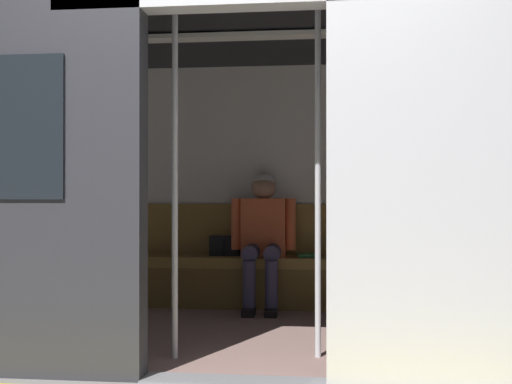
{
  "coord_description": "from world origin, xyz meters",
  "views": [
    {
      "loc": [
        -0.53,
        3.45,
        0.96
      ],
      "look_at": [
        0.04,
        -1.3,
        0.99
      ],
      "focal_mm": 47.43,
      "sensor_mm": 36.0,
      "label": 1
    }
  ],
  "objects_px": {
    "book": "(306,255)",
    "grab_pole_door": "(175,180)",
    "person_seated": "(263,231)",
    "bench_seat": "(275,269)",
    "grab_pole_far": "(318,180)",
    "train_car": "(252,119)",
    "handbag": "(225,246)"
  },
  "relations": [
    {
      "from": "person_seated",
      "to": "grab_pole_far",
      "type": "bearing_deg",
      "value": 106.91
    },
    {
      "from": "train_car",
      "to": "handbag",
      "type": "height_order",
      "value": "train_car"
    },
    {
      "from": "handbag",
      "to": "grab_pole_door",
      "type": "relative_size",
      "value": 0.12
    },
    {
      "from": "bench_seat",
      "to": "grab_pole_door",
      "type": "relative_size",
      "value": 1.6
    },
    {
      "from": "bench_seat",
      "to": "book",
      "type": "bearing_deg",
      "value": -175.32
    },
    {
      "from": "book",
      "to": "grab_pole_door",
      "type": "distance_m",
      "value": 2.1
    },
    {
      "from": "train_car",
      "to": "book",
      "type": "xyz_separation_m",
      "value": [
        -0.33,
        -1.1,
        -1.05
      ]
    },
    {
      "from": "bench_seat",
      "to": "handbag",
      "type": "relative_size",
      "value": 13.03
    },
    {
      "from": "grab_pole_door",
      "to": "bench_seat",
      "type": "bearing_deg",
      "value": -102.6
    },
    {
      "from": "handbag",
      "to": "grab_pole_far",
      "type": "xyz_separation_m",
      "value": [
        -0.86,
        1.81,
        0.53
      ]
    },
    {
      "from": "train_car",
      "to": "bench_seat",
      "type": "bearing_deg",
      "value": -93.24
    },
    {
      "from": "person_seated",
      "to": "book",
      "type": "xyz_separation_m",
      "value": [
        -0.36,
        -0.07,
        -0.21
      ]
    },
    {
      "from": "person_seated",
      "to": "bench_seat",
      "type": "bearing_deg",
      "value": -150.71
    },
    {
      "from": "book",
      "to": "person_seated",
      "type": "bearing_deg",
      "value": 2.64
    },
    {
      "from": "train_car",
      "to": "person_seated",
      "type": "bearing_deg",
      "value": -88.1
    },
    {
      "from": "person_seated",
      "to": "handbag",
      "type": "distance_m",
      "value": 0.39
    },
    {
      "from": "grab_pole_door",
      "to": "grab_pole_far",
      "type": "xyz_separation_m",
      "value": [
        -0.84,
        -0.13,
        0.0
      ]
    },
    {
      "from": "handbag",
      "to": "grab_pole_far",
      "type": "distance_m",
      "value": 2.08
    },
    {
      "from": "bench_seat",
      "to": "handbag",
      "type": "bearing_deg",
      "value": -9.31
    },
    {
      "from": "person_seated",
      "to": "train_car",
      "type": "bearing_deg",
      "value": 91.9
    },
    {
      "from": "handbag",
      "to": "book",
      "type": "distance_m",
      "value": 0.71
    },
    {
      "from": "book",
      "to": "grab_pole_door",
      "type": "height_order",
      "value": "grab_pole_door"
    },
    {
      "from": "bench_seat",
      "to": "grab_pole_door",
      "type": "distance_m",
      "value": 2.05
    },
    {
      "from": "train_car",
      "to": "grab_pole_door",
      "type": "bearing_deg",
      "value": 65.87
    },
    {
      "from": "train_car",
      "to": "grab_pole_far",
      "type": "relative_size",
      "value": 3.03
    },
    {
      "from": "train_car",
      "to": "bench_seat",
      "type": "relative_size",
      "value": 1.89
    },
    {
      "from": "person_seated",
      "to": "grab_pole_door",
      "type": "xyz_separation_m",
      "value": [
        0.32,
        1.82,
        0.4
      ]
    },
    {
      "from": "handbag",
      "to": "book",
      "type": "relative_size",
      "value": 1.18
    },
    {
      "from": "bench_seat",
      "to": "grab_pole_door",
      "type": "xyz_separation_m",
      "value": [
        0.42,
        1.87,
        0.72
      ]
    },
    {
      "from": "grab_pole_far",
      "to": "person_seated",
      "type": "bearing_deg",
      "value": -73.09
    },
    {
      "from": "book",
      "to": "grab_pole_far",
      "type": "relative_size",
      "value": 0.1
    },
    {
      "from": "train_car",
      "to": "bench_seat",
      "type": "height_order",
      "value": "train_car"
    }
  ]
}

